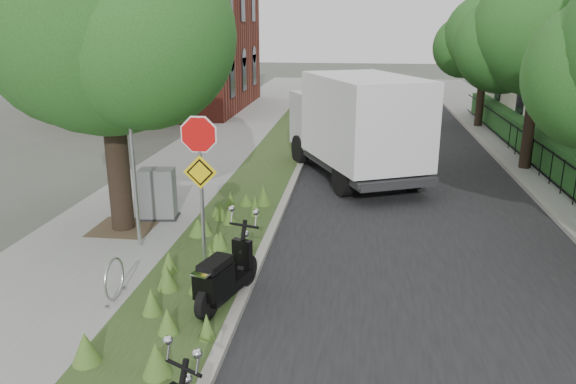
# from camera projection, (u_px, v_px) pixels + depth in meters

# --- Properties ---
(ground) EXTENTS (120.00, 120.00, 0.00)m
(ground) POSITION_uv_depth(u_px,v_px,m) (272.00, 298.00, 10.21)
(ground) COLOR #4C5147
(ground) RESTS_ON ground
(sidewalk_near) EXTENTS (3.50, 60.00, 0.12)m
(sidewalk_near) POSITION_uv_depth(u_px,v_px,m) (198.00, 159.00, 20.20)
(sidewalk_near) COLOR gray
(sidewalk_near) RESTS_ON ground
(verge) EXTENTS (2.00, 60.00, 0.12)m
(verge) POSITION_uv_depth(u_px,v_px,m) (274.00, 161.00, 19.86)
(verge) COLOR #2B431C
(verge) RESTS_ON ground
(kerb_near) EXTENTS (0.20, 60.00, 0.13)m
(kerb_near) POSITION_uv_depth(u_px,v_px,m) (302.00, 162.00, 19.74)
(kerb_near) COLOR #9E9991
(kerb_near) RESTS_ON ground
(road) EXTENTS (7.00, 60.00, 0.01)m
(road) POSITION_uv_depth(u_px,v_px,m) (403.00, 167.00, 19.33)
(road) COLOR black
(road) RESTS_ON ground
(kerb_far) EXTENTS (0.20, 60.00, 0.13)m
(kerb_far) POSITION_uv_depth(u_px,v_px,m) (508.00, 169.00, 18.89)
(kerb_far) COLOR #9E9991
(kerb_far) RESTS_ON ground
(footpath_far) EXTENTS (3.20, 60.00, 0.12)m
(footpath_far) POSITION_uv_depth(u_px,v_px,m) (561.00, 170.00, 18.68)
(footpath_far) COLOR gray
(footpath_far) RESTS_ON ground
(street_tree_main) EXTENTS (6.21, 5.54, 7.66)m
(street_tree_main) POSITION_uv_depth(u_px,v_px,m) (103.00, 22.00, 12.02)
(street_tree_main) COLOR black
(street_tree_main) RESTS_ON ground
(bare_post) EXTENTS (0.08, 0.08, 4.00)m
(bare_post) POSITION_uv_depth(u_px,v_px,m) (133.00, 157.00, 11.69)
(bare_post) COLOR #A5A8AD
(bare_post) RESTS_ON ground
(bike_hoop) EXTENTS (0.06, 0.78, 0.77)m
(bike_hoop) POSITION_uv_depth(u_px,v_px,m) (114.00, 279.00, 9.83)
(bike_hoop) COLOR #A5A8AD
(bike_hoop) RESTS_ON ground
(sign_assembly) EXTENTS (0.94, 0.08, 3.22)m
(sign_assembly) POSITION_uv_depth(u_px,v_px,m) (200.00, 164.00, 10.26)
(sign_assembly) COLOR #A5A8AD
(sign_assembly) RESTS_ON ground
(fence_far) EXTENTS (0.04, 24.00, 1.00)m
(fence_far) POSITION_uv_depth(u_px,v_px,m) (532.00, 152.00, 18.63)
(fence_far) COLOR black
(fence_far) RESTS_ON ground
(hedge_far) EXTENTS (1.00, 24.00, 1.10)m
(hedge_far) POSITION_uv_depth(u_px,v_px,m) (554.00, 152.00, 18.54)
(hedge_far) COLOR #1E4318
(hedge_far) RESTS_ON footpath_far
(brick_building) EXTENTS (9.40, 10.40, 8.30)m
(brick_building) POSITION_uv_depth(u_px,v_px,m) (163.00, 33.00, 31.01)
(brick_building) COLOR maroon
(brick_building) RESTS_ON ground
(far_tree_b) EXTENTS (4.83, 4.31, 6.56)m
(far_tree_b) POSITION_uv_depth(u_px,v_px,m) (538.00, 36.00, 17.62)
(far_tree_b) COLOR black
(far_tree_b) RESTS_ON ground
(far_tree_c) EXTENTS (4.37, 3.89, 5.93)m
(far_tree_c) POSITION_uv_depth(u_px,v_px,m) (485.00, 41.00, 25.33)
(far_tree_c) COLOR black
(far_tree_c) RESTS_ON ground
(scooter_near) EXTENTS (0.77, 1.90, 0.93)m
(scooter_near) POSITION_uv_depth(u_px,v_px,m) (221.00, 282.00, 9.54)
(scooter_near) COLOR black
(scooter_near) RESTS_ON ground
(box_truck) EXTENTS (4.69, 6.60, 2.80)m
(box_truck) POSITION_uv_depth(u_px,v_px,m) (356.00, 122.00, 17.44)
(box_truck) COLOR #262628
(box_truck) RESTS_ON ground
(utility_cabinet) EXTENTS (1.01, 0.73, 1.25)m
(utility_cabinet) POSITION_uv_depth(u_px,v_px,m) (158.00, 195.00, 13.84)
(utility_cabinet) COLOR #262628
(utility_cabinet) RESTS_ON ground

